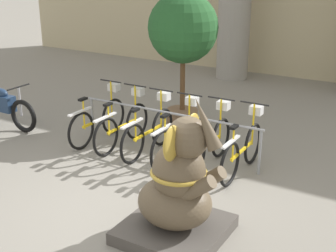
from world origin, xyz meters
TOP-DOWN VIEW (x-y plane):
  - ground_plane at (0.00, 0.00)m, footprint 60.00×60.00m
  - bike_rack at (-0.48, 1.95)m, footprint 3.45×0.05m
  - bicycle_0 at (-1.91, 1.84)m, footprint 0.48×1.64m
  - bicycle_1 at (-1.33, 1.82)m, footprint 0.48×1.64m
  - bicycle_2 at (-0.76, 1.80)m, footprint 0.48×1.64m
  - bicycle_3 at (-0.19, 1.80)m, footprint 0.48×1.64m
  - bicycle_4 at (0.38, 1.84)m, footprint 0.48×1.64m
  - bicycle_5 at (0.95, 1.87)m, footprint 0.48×1.64m
  - elephant_statue at (0.96, -0.24)m, footprint 1.20×1.20m
  - potted_tree at (-0.98, 3.37)m, footprint 1.37×1.37m

SIDE VIEW (x-z plane):
  - ground_plane at x=0.00m, z-range 0.00..0.00m
  - bicycle_0 at x=-1.91m, z-range -0.12..0.95m
  - bicycle_1 at x=-1.33m, z-range -0.12..0.95m
  - bicycle_2 at x=-0.76m, z-range -0.12..0.95m
  - bicycle_3 at x=-0.19m, z-range -0.12..0.95m
  - bicycle_4 at x=0.38m, z-range -0.12..0.95m
  - bicycle_5 at x=0.95m, z-range -0.12..0.95m
  - bike_rack at x=-0.48m, z-range 0.21..0.98m
  - elephant_statue at x=0.96m, z-range -0.30..1.56m
  - potted_tree at x=-0.98m, z-range 0.55..3.21m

